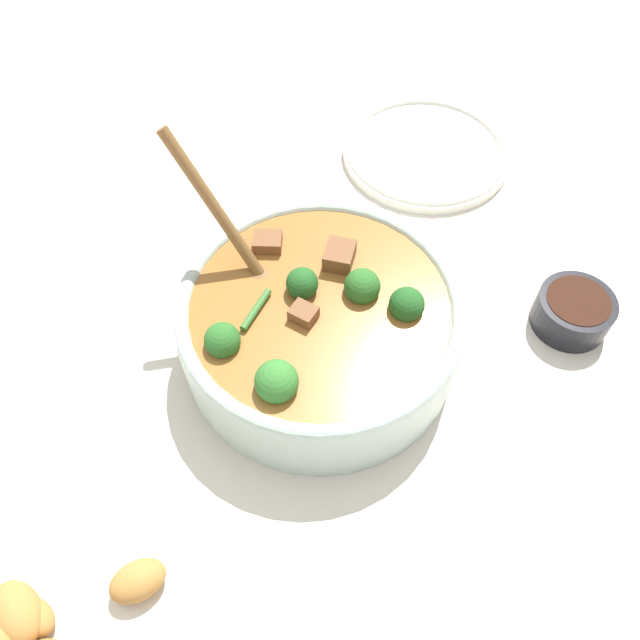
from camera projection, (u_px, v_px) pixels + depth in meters
name	position (u px, v px, depth m)	size (l,w,h in m)	color
ground_plane	(320.00, 350.00, 0.69)	(4.00, 4.00, 0.00)	silver
stew_bowl	(320.00, 323.00, 0.64)	(0.29, 0.32, 0.22)	#B2C6BC
condiment_bowl	(574.00, 310.00, 0.69)	(0.08, 0.08, 0.04)	black
empty_plate	(426.00, 151.00, 0.86)	(0.23, 0.23, 0.02)	silver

